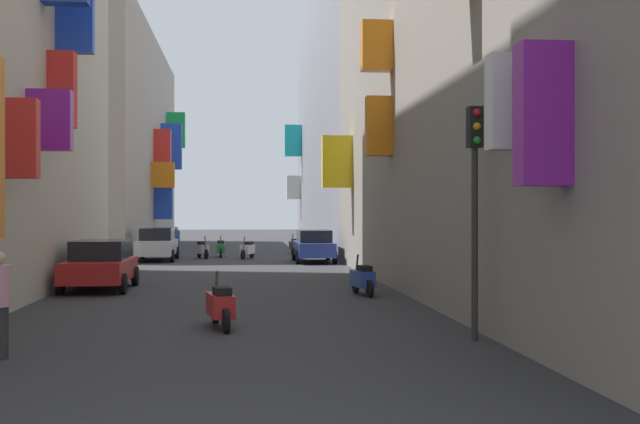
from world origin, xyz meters
name	(u,v)px	position (x,y,z in m)	size (l,w,h in m)	color
ground_plane	(233,265)	(0.00, 30.00, 0.00)	(140.00, 140.00, 0.00)	#2D2D30
building_left_far	(108,144)	(-7.99, 46.25, 6.67)	(7.40, 27.50, 13.34)	#9E9384
building_right_mid_a	(452,84)	(7.99, 23.15, 7.01)	(7.27, 17.70, 14.03)	gray
building_right_mid_b	(359,114)	(8.00, 46.01, 8.69)	(7.30, 28.00, 17.38)	gray
parked_car_blue	(314,245)	(3.75, 31.81, 0.79)	(1.84, 4.37, 1.51)	navy
parked_car_silver	(157,244)	(-3.66, 33.78, 0.81)	(1.86, 4.25, 1.57)	#B7B7BC
parked_car_red	(100,264)	(-3.86, 19.40, 0.77)	(1.93, 4.03, 1.49)	#B21E1E
scooter_green	(221,248)	(-0.69, 36.50, 0.46)	(0.48, 1.89, 1.13)	#287F3D
scooter_red	(221,305)	(-0.04, 11.07, 0.46)	(0.64, 1.97, 1.13)	red
scooter_blue	(363,279)	(3.79, 17.09, 0.46)	(0.59, 1.88, 1.13)	#2D4CAD
scooter_black	(294,246)	(3.32, 39.15, 0.46)	(0.53, 1.78, 1.13)	black
scooter_silver	(203,249)	(-1.56, 35.35, 0.46)	(0.75, 1.72, 1.13)	#ADADB2
scooter_white	(248,249)	(0.70, 34.96, 0.46)	(0.78, 1.89, 1.13)	silver
pedestrian_near_left	(176,242)	(-2.99, 36.87, 0.78)	(0.46, 0.46, 1.58)	black
traffic_light_near_corner	(475,181)	(4.63, 9.02, 2.92)	(0.26, 0.34, 4.29)	#2D2D2D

